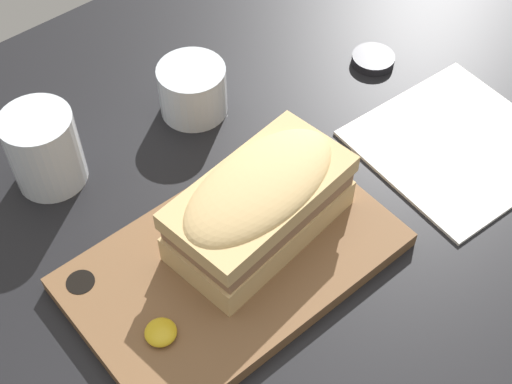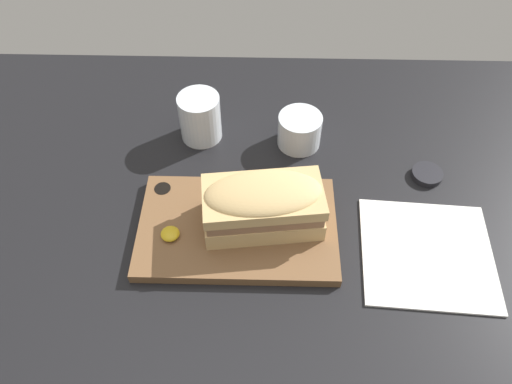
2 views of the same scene
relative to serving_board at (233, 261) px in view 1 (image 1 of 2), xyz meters
The scene contains 8 objects.
dining_table 4.70cm from the serving_board, 46.95° to the right, with size 149.80×99.65×2.00cm.
serving_board is the anchor object (origin of this frame).
sandwich 6.88cm from the serving_board, ahead, with size 19.34×11.56×8.53cm.
mustard_dollop 10.73cm from the serving_board, 166.30° to the right, with size 2.96×2.96×1.19cm.
water_glass 23.48cm from the serving_board, 109.53° to the left, with size 7.69×7.69×9.02cm.
wine_glass 23.03cm from the serving_board, 62.68° to the left, with size 7.98×7.98×6.26cm.
napkin 30.18cm from the serving_board, ahead, with size 21.50×20.94×0.40cm.
condiment_dish 35.24cm from the serving_board, 20.74° to the left, with size 5.42×5.42×1.11cm.
Camera 1 is at (-26.29, -28.14, 62.16)cm, focal length 50.00 mm.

